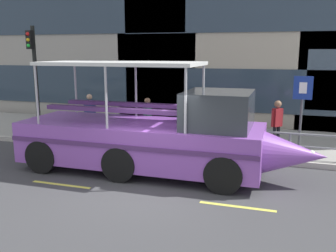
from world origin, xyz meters
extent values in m
plane|color=#3D3D3F|center=(0.00, 0.00, 0.00)|extent=(120.00, 120.00, 0.00)
cube|color=#99968E|center=(0.00, 5.60, 0.09)|extent=(32.00, 4.80, 0.18)
cube|color=#B2ADA3|center=(0.00, 3.11, 0.09)|extent=(32.00, 0.18, 0.18)
cube|color=#DBD64C|center=(-2.40, -0.59, 0.00)|extent=(1.80, 0.12, 0.01)
cube|color=#DBD64C|center=(2.40, -0.59, 0.00)|extent=(1.80, 0.12, 0.01)
cube|color=#2D3D4C|center=(-6.92, 8.37, 1.82)|extent=(11.21, 0.06, 2.00)
cube|color=#2D3D4C|center=(-6.92, 8.37, 5.47)|extent=(11.21, 0.06, 2.00)
cube|color=#2D3D4C|center=(0.72, 8.37, 1.81)|extent=(10.22, 0.06, 1.99)
cube|color=#2D3D4C|center=(0.72, 8.37, 5.43)|extent=(10.22, 0.06, 1.99)
cylinder|color=gray|center=(-0.20, 3.45, 0.98)|extent=(11.29, 0.07, 0.07)
cylinder|color=gray|center=(-0.20, 3.45, 0.58)|extent=(11.29, 0.06, 0.06)
cylinder|color=gray|center=(-5.85, 3.45, 0.58)|extent=(0.09, 0.09, 0.80)
cylinder|color=gray|center=(-3.97, 3.45, 0.58)|extent=(0.09, 0.09, 0.80)
cylinder|color=gray|center=(-2.09, 3.45, 0.58)|extent=(0.09, 0.09, 0.80)
cylinder|color=gray|center=(-0.20, 3.45, 0.58)|extent=(0.09, 0.09, 0.80)
cylinder|color=gray|center=(1.68, 3.45, 0.58)|extent=(0.09, 0.09, 0.80)
cylinder|color=gray|center=(3.56, 3.45, 0.58)|extent=(0.09, 0.09, 0.80)
cylinder|color=black|center=(-6.39, 3.88, 2.38)|extent=(0.16, 0.16, 4.41)
cube|color=black|center=(-6.39, 3.68, 4.04)|extent=(0.24, 0.20, 0.72)
sphere|color=red|center=(-6.39, 3.57, 4.26)|extent=(0.14, 0.14, 0.14)
sphere|color=gold|center=(-6.39, 3.57, 4.04)|extent=(0.14, 0.14, 0.14)
sphere|color=green|center=(-6.39, 3.57, 3.82)|extent=(0.14, 0.14, 0.14)
cylinder|color=#4C4F54|center=(3.87, 3.96, 1.48)|extent=(0.08, 0.08, 2.60)
cube|color=navy|center=(3.87, 3.91, 2.43)|extent=(0.60, 0.04, 0.76)
cube|color=white|center=(3.87, 3.89, 2.43)|extent=(0.24, 0.01, 0.36)
cube|color=purple|center=(-0.79, 1.24, 0.88)|extent=(7.28, 2.41, 1.22)
cone|color=purple|center=(3.67, 1.24, 0.88)|extent=(1.64, 1.16, 1.16)
cylinder|color=purple|center=(-4.43, 1.24, 0.88)|extent=(0.36, 1.16, 1.16)
cube|color=#4D2A62|center=(-0.79, 0.02, 1.04)|extent=(7.28, 0.04, 0.12)
sphere|color=white|center=(4.08, 1.24, 0.93)|extent=(0.22, 0.22, 0.22)
cube|color=#33383D|center=(1.57, 1.24, 2.00)|extent=(1.82, 2.02, 1.02)
cube|color=silver|center=(-1.34, 1.24, 3.25)|extent=(4.73, 2.21, 0.10)
cylinder|color=#B2B2B7|center=(0.91, 2.30, 2.35)|extent=(0.07, 0.07, 1.70)
cylinder|color=#B2B2B7|center=(0.91, 0.18, 2.35)|extent=(0.07, 0.07, 1.70)
cylinder|color=#B2B2B7|center=(-1.34, 2.30, 2.35)|extent=(0.07, 0.07, 1.70)
cylinder|color=#B2B2B7|center=(-1.34, 0.18, 2.35)|extent=(0.07, 0.07, 1.70)
cylinder|color=#B2B2B7|center=(-3.59, 2.30, 2.35)|extent=(0.07, 0.07, 1.70)
cylinder|color=#B2B2B7|center=(-3.59, 0.18, 2.35)|extent=(0.07, 0.07, 1.70)
cube|color=#4D2A62|center=(-1.34, 1.82, 1.94)|extent=(4.35, 0.28, 0.12)
cube|color=#4D2A62|center=(-1.34, 0.66, 1.94)|extent=(4.35, 0.28, 0.12)
cylinder|color=black|center=(1.94, 2.35, 0.50)|extent=(1.00, 0.28, 1.00)
cylinder|color=black|center=(1.94, 0.14, 0.50)|extent=(1.00, 0.28, 1.00)
cylinder|color=black|center=(-0.98, 2.35, 0.50)|extent=(1.00, 0.28, 1.00)
cylinder|color=black|center=(-0.98, 0.14, 0.50)|extent=(1.00, 0.28, 1.00)
cylinder|color=black|center=(-3.52, 2.35, 0.50)|extent=(1.00, 0.28, 1.00)
cylinder|color=black|center=(-3.52, 0.14, 0.50)|extent=(1.00, 0.28, 1.00)
cylinder|color=black|center=(3.17, 4.18, 0.62)|extent=(0.11, 0.11, 0.88)
cylinder|color=black|center=(3.05, 4.05, 0.62)|extent=(0.11, 0.11, 0.88)
cube|color=maroon|center=(3.11, 4.12, 1.38)|extent=(0.37, 0.37, 0.63)
cylinder|color=maroon|center=(3.26, 4.28, 1.35)|extent=(0.08, 0.08, 0.56)
cylinder|color=maroon|center=(2.96, 3.96, 1.35)|extent=(0.08, 0.08, 0.56)
sphere|color=#936B4C|center=(3.11, 4.12, 1.84)|extent=(0.24, 0.24, 0.24)
cylinder|color=#47423D|center=(0.04, 4.85, 0.56)|extent=(0.10, 0.10, 0.75)
cylinder|color=#47423D|center=(0.19, 4.81, 0.56)|extent=(0.10, 0.10, 0.75)
cube|color=navy|center=(0.11, 4.83, 1.20)|extent=(0.32, 0.24, 0.53)
cylinder|color=navy|center=(-0.06, 4.88, 1.17)|extent=(0.07, 0.07, 0.48)
cylinder|color=navy|center=(0.29, 4.78, 1.17)|extent=(0.07, 0.07, 0.48)
sphere|color=tan|center=(0.11, 4.83, 1.59)|extent=(0.21, 0.21, 0.21)
cylinder|color=#1E2338|center=(-1.73, 4.22, 0.59)|extent=(0.10, 0.10, 0.83)
cylinder|color=#1E2338|center=(-1.69, 4.38, 0.59)|extent=(0.10, 0.10, 0.83)
cube|color=#236B47|center=(-1.71, 4.30, 1.30)|extent=(0.25, 0.35, 0.59)
cylinder|color=#236B47|center=(-1.76, 4.10, 1.27)|extent=(0.07, 0.07, 0.53)
cylinder|color=#236B47|center=(-1.66, 4.50, 1.27)|extent=(0.07, 0.07, 0.53)
sphere|color=#936B4C|center=(-1.71, 4.30, 1.73)|extent=(0.23, 0.23, 0.23)
cylinder|color=#47423D|center=(-4.29, 4.60, 0.60)|extent=(0.11, 0.11, 0.84)
cylinder|color=#47423D|center=(-4.42, 4.50, 0.60)|extent=(0.11, 0.11, 0.84)
cube|color=navy|center=(-4.36, 4.55, 1.32)|extent=(0.36, 0.34, 0.59)
cylinder|color=navy|center=(-4.19, 4.68, 1.29)|extent=(0.07, 0.07, 0.54)
cylinder|color=navy|center=(-4.52, 4.42, 1.29)|extent=(0.07, 0.07, 0.54)
sphere|color=tan|center=(-4.36, 4.55, 1.75)|extent=(0.23, 0.23, 0.23)
camera|label=1|loc=(3.31, -8.84, 3.60)|focal=39.39mm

